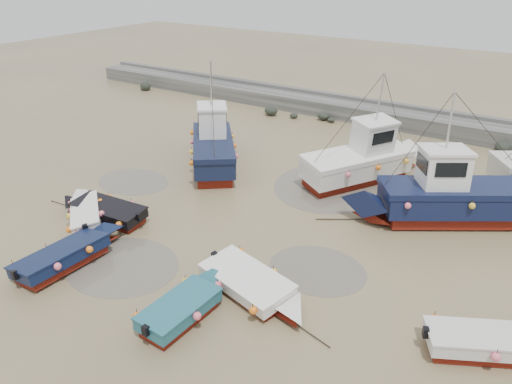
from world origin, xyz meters
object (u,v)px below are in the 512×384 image
cabin_boat_0 (212,143)px  cabin_boat_1 (364,158)px  dinghy_3 (499,342)px  dinghy_5 (254,284)px  cabin_boat_2 (447,196)px  dinghy_2 (186,303)px  person (218,168)px  dinghy_4 (103,208)px  dinghy_0 (87,210)px  dinghy_1 (70,252)px

cabin_boat_0 → cabin_boat_1: bearing=-21.5°
dinghy_3 → dinghy_5: 8.39m
dinghy_3 → cabin_boat_2: bearing=177.2°
dinghy_2 → person: size_ratio=3.14×
dinghy_3 → dinghy_4: (-17.74, -0.58, -0.00)m
dinghy_2 → dinghy_3: (9.61, 3.97, -0.02)m
dinghy_4 → cabin_boat_0: bearing=-5.6°
person → cabin_boat_2: bearing=138.7°
cabin_boat_1 → cabin_boat_2: bearing=4.4°
dinghy_0 → dinghy_2: (8.65, -2.87, 0.01)m
dinghy_2 → cabin_boat_0: 14.25m
dinghy_3 → cabin_boat_2: cabin_boat_2 is taller
dinghy_4 → dinghy_3: bearing=-92.3°
cabin_boat_0 → cabin_boat_2: same height
dinghy_1 → person: dinghy_1 is taller
cabin_boat_1 → cabin_boat_2: same height
dinghy_1 → cabin_boat_0: 12.05m
dinghy_1 → dinghy_2: same height
dinghy_4 → cabin_boat_1: cabin_boat_1 is taller
dinghy_1 → dinghy_4: same height
dinghy_3 → dinghy_1: bearing=-103.1°
dinghy_1 → cabin_boat_0: size_ratio=0.76×
dinghy_5 → person: bearing=-121.9°
dinghy_1 → cabin_boat_1: size_ratio=0.70×
dinghy_5 → dinghy_2: bearing=-16.8°
dinghy_3 → person: bearing=-141.5°
dinghy_3 → cabin_boat_0: (-17.52, 7.86, 0.81)m
dinghy_2 → dinghy_3: 10.39m
dinghy_1 → cabin_boat_2: size_ratio=0.65×
dinghy_0 → dinghy_1: size_ratio=0.77×
cabin_boat_0 → cabin_boat_1: (8.61, 2.77, 0.01)m
person → dinghy_1: bearing=51.2°
dinghy_2 → cabin_boat_2: cabin_boat_2 is taller
dinghy_1 → cabin_boat_2: cabin_boat_2 is taller
dinghy_4 → cabin_boat_2: 16.54m
dinghy_1 → cabin_boat_0: bearing=100.1°
dinghy_0 → cabin_boat_0: bearing=34.0°
dinghy_0 → cabin_boat_1: (9.35, 11.73, 0.81)m
dinghy_2 → cabin_boat_1: size_ratio=0.61×
dinghy_5 → cabin_boat_0: size_ratio=0.74×
cabin_boat_0 → cabin_boat_2: bearing=-37.7°
cabin_boat_2 → dinghy_0: bearing=90.1°
dinghy_4 → cabin_boat_2: (13.96, 8.84, 0.78)m
dinghy_1 → dinghy_2: 6.22m
dinghy_1 → dinghy_5: same height
cabin_boat_0 → person: cabin_boat_0 is taller
dinghy_0 → cabin_boat_0: 9.03m
dinghy_5 → person: (-8.74, 9.28, -0.55)m
cabin_boat_0 → dinghy_1: bearing=-121.3°
dinghy_2 → person: dinghy_2 is taller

